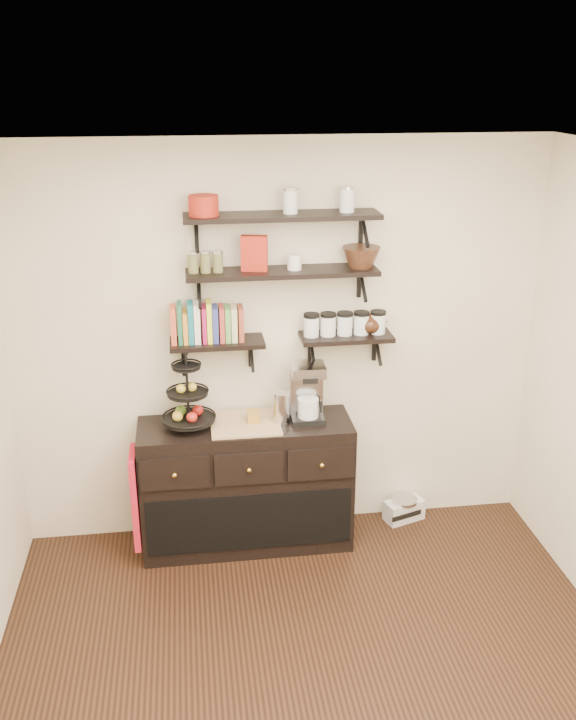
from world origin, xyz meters
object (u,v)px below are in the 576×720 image
(fruit_stand, at_px, (189,403))
(coffee_maker, at_px, (307,393))
(sideboard, at_px, (246,484))
(radio, at_px, (404,509))

(fruit_stand, relative_size, coffee_maker, 1.26)
(sideboard, bearing_deg, coffee_maker, 3.74)
(sideboard, relative_size, fruit_stand, 2.80)
(sideboard, relative_size, coffee_maker, 3.53)
(sideboard, height_order, fruit_stand, fruit_stand)
(sideboard, distance_m, coffee_maker, 0.76)
(coffee_maker, height_order, radio, coffee_maker)
(coffee_maker, bearing_deg, radio, 9.10)
(fruit_stand, height_order, coffee_maker, fruit_stand)
(coffee_maker, relative_size, radio, 1.28)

